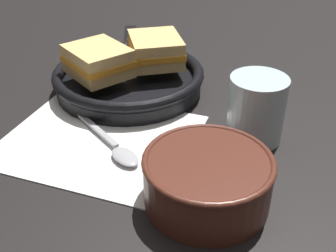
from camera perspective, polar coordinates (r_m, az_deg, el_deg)
ground_plane at (r=0.59m, az=-3.44°, el=-2.37°), size 4.00×4.00×0.00m
napkin at (r=0.61m, az=-9.28°, el=-1.72°), size 0.26×0.22×0.00m
soup_bowl at (r=0.48m, az=5.37°, el=-6.94°), size 0.15×0.15×0.06m
spoon at (r=0.57m, az=-7.00°, el=-3.16°), size 0.14×0.10×0.01m
skillet at (r=0.73m, az=-5.32°, el=6.43°), size 0.26×0.35×0.04m
sandwich_near_left at (r=0.69m, az=-9.47°, el=8.68°), size 0.13×0.12×0.05m
sandwich_near_right at (r=0.73m, az=-1.70°, el=10.29°), size 0.12×0.13×0.05m
drinking_glass at (r=0.59m, az=11.85°, el=2.28°), size 0.08×0.08×0.09m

